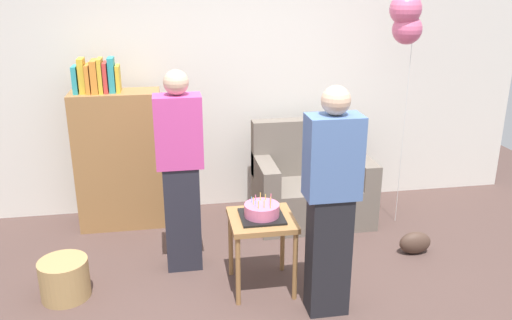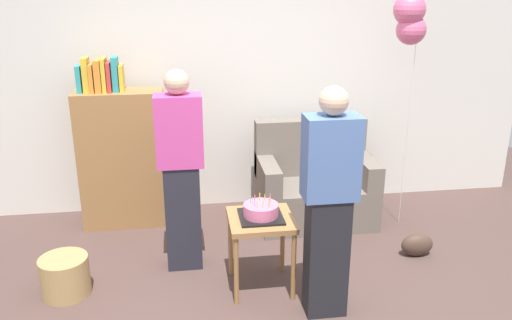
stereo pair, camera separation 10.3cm
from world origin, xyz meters
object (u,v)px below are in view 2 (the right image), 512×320
(birthday_cake, at_px, (261,211))
(balloon_bunch, at_px, (410,19))
(person_holding_cake, at_px, (329,204))
(wicker_basket, at_px, (65,276))
(handbag, at_px, (417,245))
(couch, at_px, (314,186))
(person_blowing_candles, at_px, (181,171))
(side_table, at_px, (261,228))
(bookshelf, at_px, (122,155))

(birthday_cake, relative_size, balloon_bunch, 0.15)
(person_holding_cake, distance_m, wicker_basket, 2.05)
(person_holding_cake, height_order, handbag, person_holding_cake)
(couch, relative_size, handbag, 3.93)
(person_holding_cake, height_order, wicker_basket, person_holding_cake)
(balloon_bunch, bearing_deg, person_holding_cake, -128.54)
(person_holding_cake, distance_m, handbag, 1.40)
(couch, xyz_separation_m, handbag, (0.70, -0.86, -0.24))
(couch, distance_m, person_blowing_candles, 1.55)
(side_table, xyz_separation_m, handbag, (1.40, 0.28, -0.40))
(person_holding_cake, xyz_separation_m, wicker_basket, (-1.87, 0.49, -0.68))
(bookshelf, bearing_deg, person_holding_cake, -48.17)
(side_table, relative_size, birthday_cake, 1.83)
(couch, height_order, person_holding_cake, person_holding_cake)
(couch, bearing_deg, balloon_bunch, -16.16)
(side_table, bearing_deg, wicker_basket, 175.71)
(wicker_basket, relative_size, handbag, 1.29)
(person_holding_cake, relative_size, balloon_bunch, 0.76)
(person_blowing_candles, xyz_separation_m, handbag, (1.97, -0.13, -0.73))
(person_blowing_candles, relative_size, person_holding_cake, 1.00)
(bookshelf, distance_m, birthday_cake, 1.73)
(side_table, bearing_deg, couch, 58.32)
(couch, height_order, birthday_cake, couch)
(couch, height_order, handbag, couch)
(side_table, xyz_separation_m, wicker_basket, (-1.47, 0.11, -0.35))
(wicker_basket, distance_m, balloon_bunch, 3.51)
(person_blowing_candles, bearing_deg, birthday_cake, -49.25)
(couch, distance_m, bookshelf, 1.86)
(person_holding_cake, bearing_deg, wicker_basket, -22.83)
(couch, bearing_deg, birthday_cake, -121.68)
(handbag, height_order, balloon_bunch, balloon_bunch)
(birthday_cake, bearing_deg, person_blowing_candles, 144.33)
(birthday_cake, bearing_deg, side_table, 160.21)
(bookshelf, distance_m, side_table, 1.74)
(birthday_cake, height_order, handbag, birthday_cake)
(birthday_cake, distance_m, handbag, 1.53)
(birthday_cake, distance_m, person_blowing_candles, 0.73)
(couch, relative_size, balloon_bunch, 0.51)
(birthday_cake, xyz_separation_m, wicker_basket, (-1.47, 0.11, -0.48))
(bookshelf, height_order, balloon_bunch, balloon_bunch)
(bookshelf, bearing_deg, handbag, -22.38)
(birthday_cake, bearing_deg, handbag, 11.42)
(couch, xyz_separation_m, side_table, (-0.70, -1.14, 0.16))
(side_table, distance_m, person_blowing_candles, 0.78)
(birthday_cake, height_order, person_holding_cake, person_holding_cake)
(person_holding_cake, bearing_deg, person_blowing_candles, -47.18)
(birthday_cake, bearing_deg, person_holding_cake, -43.08)
(bookshelf, height_order, person_holding_cake, person_holding_cake)
(couch, xyz_separation_m, birthday_cake, (-0.70, -1.14, 0.29))
(person_blowing_candles, distance_m, wicker_basket, 1.17)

